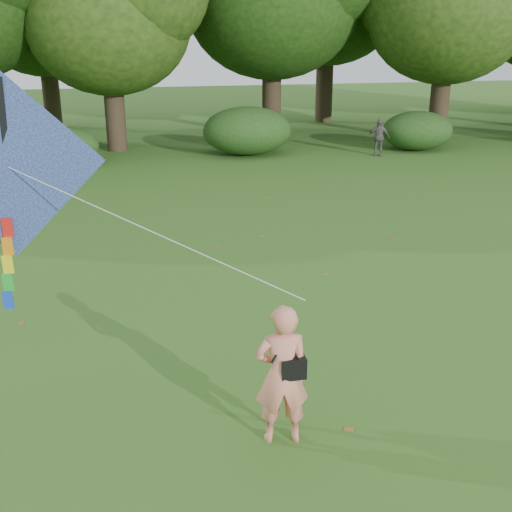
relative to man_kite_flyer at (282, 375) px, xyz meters
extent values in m
plane|color=#265114|center=(0.47, 0.47, -0.89)|extent=(100.00, 100.00, 0.00)
imported|color=#EF8970|center=(0.00, 0.00, 0.00)|extent=(0.70, 0.50, 1.78)
imported|color=#655D5A|center=(8.43, 17.05, -0.17)|extent=(0.91, 0.64, 1.44)
cube|color=black|center=(0.12, -0.03, 0.11)|extent=(0.30, 0.20, 0.26)
cylinder|color=black|center=(0.00, -0.04, 0.45)|extent=(0.33, 0.14, 0.47)
cube|color=#2661A6|center=(-3.09, 2.25, 2.16)|extent=(2.47, 0.51, 2.50)
cube|color=black|center=(-3.09, 2.28, 2.16)|extent=(0.21, 0.45, 2.27)
cylinder|color=white|center=(-1.42, 1.10, 1.56)|extent=(3.35, 2.31, 1.22)
cube|color=red|center=(-3.19, 2.27, 1.35)|extent=(0.14, 0.06, 0.26)
cube|color=orange|center=(-3.22, 2.27, 1.09)|extent=(0.14, 0.06, 0.26)
cube|color=yellow|center=(-3.25, 2.27, 0.83)|extent=(0.14, 0.06, 0.26)
cube|color=green|center=(-3.28, 2.27, 0.57)|extent=(0.14, 0.06, 0.26)
cube|color=blue|center=(-3.31, 2.27, 0.31)|extent=(0.14, 0.06, 0.26)
cylinder|color=#3A2D1E|center=(-1.53, 20.47, 0.68)|extent=(0.80, 0.80, 3.15)
ellipsoid|color=#1E3F11|center=(-1.53, 20.47, 4.02)|extent=(6.40, 6.40, 5.44)
cylinder|color=#3A2D1E|center=(5.47, 22.47, 0.95)|extent=(0.86, 0.86, 3.67)
ellipsoid|color=#1E3F11|center=(5.47, 22.47, 4.87)|extent=(7.60, 7.60, 6.46)
cylinder|color=#3A2D1E|center=(12.47, 19.97, 0.82)|extent=(0.83, 0.83, 3.43)
ellipsoid|color=#1E3F11|center=(12.47, 19.97, 4.41)|extent=(6.80, 6.80, 5.78)
cylinder|color=#3A2D1E|center=(-4.53, 27.97, 0.86)|extent=(0.84, 0.84, 3.50)
ellipsoid|color=#1E3F11|center=(-4.53, 27.97, 4.53)|extent=(7.00, 7.00, 5.95)
cylinder|color=#3A2D1E|center=(9.47, 26.97, 1.12)|extent=(0.90, 0.90, 4.02)
ellipsoid|color=#264919|center=(-3.53, 17.57, -0.18)|extent=(2.66, 2.09, 1.42)
ellipsoid|color=#264919|center=(3.47, 18.37, 0.05)|extent=(3.50, 2.75, 1.88)
ellipsoid|color=#264919|center=(10.47, 17.87, -0.10)|extent=(2.94, 2.31, 1.58)
cube|color=brown|center=(-4.09, 12.00, -0.89)|extent=(0.12, 0.08, 0.01)
cube|color=brown|center=(-3.48, 4.14, -0.89)|extent=(0.11, 0.14, 0.01)
cube|color=brown|center=(1.61, 7.96, -0.89)|extent=(0.14, 0.11, 0.01)
cube|color=brown|center=(4.61, 7.04, -0.89)|extent=(0.11, 0.14, 0.01)
cube|color=brown|center=(0.88, 0.00, -0.89)|extent=(0.14, 0.11, 0.01)
cube|color=brown|center=(-3.93, 11.51, -0.89)|extent=(0.10, 0.13, 0.01)
cube|color=brown|center=(2.61, 11.49, -0.89)|extent=(0.14, 0.13, 0.01)
cube|color=brown|center=(0.43, 7.37, -0.89)|extent=(0.14, 0.14, 0.01)
cube|color=brown|center=(2.30, 5.17, -0.89)|extent=(0.14, 0.13, 0.01)
camera|label=1|loc=(-1.75, -6.40, 3.85)|focal=45.00mm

